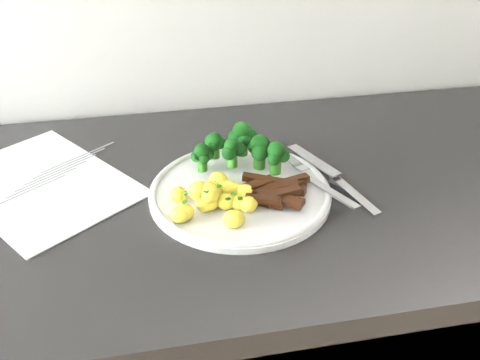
# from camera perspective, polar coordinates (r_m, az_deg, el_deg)

# --- Properties ---
(recipe_paper) EXTENTS (0.37, 0.39, 0.00)m
(recipe_paper) POSITION_cam_1_polar(r_m,az_deg,el_deg) (0.95, -20.44, -0.37)
(recipe_paper) COLOR white
(recipe_paper) RESTS_ON counter
(plate) EXTENTS (0.29, 0.29, 0.02)m
(plate) POSITION_cam_1_polar(r_m,az_deg,el_deg) (0.86, 0.00, -1.21)
(plate) COLOR white
(plate) RESTS_ON counter
(broccoli) EXTENTS (0.16, 0.10, 0.07)m
(broccoli) POSITION_cam_1_polar(r_m,az_deg,el_deg) (0.90, 0.28, 3.58)
(broccoli) COLOR #286719
(broccoli) RESTS_ON plate
(potatoes) EXTENTS (0.13, 0.13, 0.05)m
(potatoes) POSITION_cam_1_polar(r_m,az_deg,el_deg) (0.82, -2.69, -1.83)
(potatoes) COLOR yellow
(potatoes) RESTS_ON plate
(beef_strips) EXTENTS (0.12, 0.10, 0.03)m
(beef_strips) POSITION_cam_1_polar(r_m,az_deg,el_deg) (0.84, 4.08, -1.14)
(beef_strips) COLOR black
(beef_strips) RESTS_ON plate
(fork) EXTENTS (0.08, 0.18, 0.02)m
(fork) POSITION_cam_1_polar(r_m,az_deg,el_deg) (0.87, 8.56, -0.32)
(fork) COLOR #BAB9BE
(fork) RESTS_ON plate
(knife) EXTENTS (0.09, 0.23, 0.03)m
(knife) POSITION_cam_1_polar(r_m,az_deg,el_deg) (0.89, 10.84, -0.58)
(knife) COLOR #BAB9BE
(knife) RESTS_ON plate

